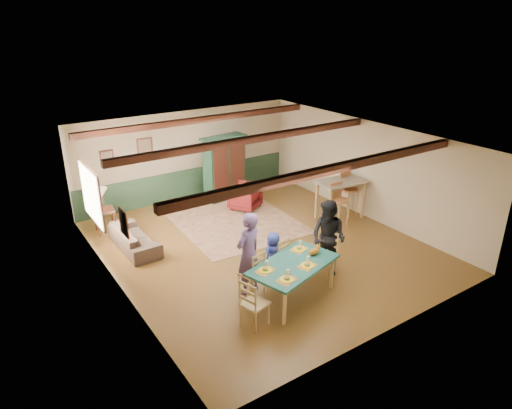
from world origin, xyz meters
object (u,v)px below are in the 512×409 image
armchair (245,196)px  sofa (134,238)px  table_lamp (102,199)px  person_man (248,253)px  dining_chair_far_right (276,257)px  person_child (273,254)px  cat (314,251)px  bar_stool_left (340,205)px  bar_stool_right (349,194)px  person_woman (328,238)px  armoire (225,168)px  dining_chair_far_left (252,272)px  end_table (105,221)px  counter_table (340,200)px  dining_table (293,281)px  dining_chair_end_left (255,302)px  dining_chair_end_right (325,254)px

armchair → sofa: size_ratio=0.44×
table_lamp → person_man: bearing=-70.2°
dining_chair_far_right → person_child: person_child is taller
cat → sofa: cat is taller
person_child → sofa: size_ratio=0.56×
bar_stool_left → dining_chair_far_right: bearing=-156.3°
bar_stool_right → person_man: bearing=-162.6°
dining_chair_far_right → sofa: dining_chair_far_right is taller
dining_chair_far_right → person_child: bearing=-90.0°
bar_stool_left → person_woman: bearing=-137.4°
armoire → dining_chair_far_right: bearing=-113.2°
dining_chair_far_left → armchair: dining_chair_far_left is taller
end_table → sofa: bearing=-76.2°
person_woman → armchair: person_woman is taller
counter_table → person_child: bearing=-156.3°
dining_table → bar_stool_left: (3.14, 2.00, 0.21)m
person_woman → armoire: size_ratio=0.86×
dining_chair_end_left → armchair: (2.81, 4.75, -0.11)m
dining_chair_end_left → bar_stool_right: 5.68m
cat → bar_stool_right: (3.30, 2.32, -0.23)m
armoire → counter_table: size_ratio=1.48×
cat → dining_table: bearing=169.7°
end_table → dining_chair_end_right: bearing=-55.0°
dining_chair_far_right → sofa: bearing=-71.1°
person_woman → end_table: (-3.44, 4.75, -0.52)m
dining_chair_far_right → person_man: bearing=-5.7°
person_child → bar_stool_left: bar_stool_left is taller
sofa → bar_stool_left: (5.04, -1.81, 0.33)m
dining_chair_far_right → person_woman: 1.19m
sofa → cat: bearing=-147.5°
person_man → armchair: person_man is taller
counter_table → bar_stool_left: bar_stool_left is taller
bar_stool_left → bar_stool_right: 0.82m
person_woman → bar_stool_right: bearing=111.5°
sofa → end_table: bearing=13.0°
person_child → bar_stool_right: 3.99m
counter_table → person_man: bearing=-157.7°
dining_chair_far_left → person_child: person_child is taller
dining_chair_end_left → sofa: size_ratio=0.53×
dining_chair_far_left → dining_table: bearing=119.1°
person_man → bar_stool_left: (3.76, 1.33, -0.29)m
dining_chair_end_left → counter_table: 5.36m
dining_chair_far_right → bar_stool_left: (2.95, 1.18, 0.11)m
cat → dining_chair_end_left: bearing=176.6°
dining_table → table_lamp: table_lamp is taller
sofa → bar_stool_left: bar_stool_left is taller
cat → sofa: 4.53m
bar_stool_left → bar_stool_right: size_ratio=0.95×
armchair → table_lamp: size_ratio=1.38×
armoire → person_man: bearing=-121.1°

